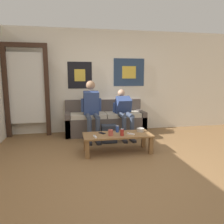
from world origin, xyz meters
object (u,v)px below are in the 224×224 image
Objects in this scene: person_seated_teen at (124,111)px; ceramic_bowl at (140,130)px; person_seated_adult at (92,107)px; drink_can_red at (122,132)px; couch at (105,122)px; coffee_table at (117,137)px; pillar_candle at (111,133)px; backpack at (109,134)px; game_controller_near_right at (95,137)px; cell_phone at (102,133)px; drink_can_blue at (117,129)px; game_controller_near_left at (131,134)px.

ceramic_bowl is at bearing -84.30° from person_seated_teen.
person_seated_adult is 10.56× the size of drink_can_red.
couch is 1.38m from coffee_table.
person_seated_teen is 0.97m from ceramic_bowl.
pillar_candle is at bearing 168.38° from drink_can_red.
person_seated_teen is at bearing 64.78° from pillar_candle.
backpack reaches higher than game_controller_near_right.
person_seated_adult reaches higher than couch.
cell_phone is at bearing 55.74° from game_controller_near_right.
cell_phone is (-0.33, 0.22, -0.06)m from drink_can_red.
ceramic_bowl is 1.27× the size of pillar_candle.
drink_can_blue is 0.83× the size of cell_phone.
backpack is at bearing 98.26° from drink_can_blue.
cell_phone is (-0.13, 0.18, -0.05)m from pillar_candle.
drink_can_blue is 1.00× the size of drink_can_red.
backpack is 3.05× the size of drink_can_red.
pillar_candle is at bearing -95.13° from couch.
game_controller_near_left is at bearing -68.32° from backpack.
backpack is 2.56× the size of game_controller_near_right.
coffee_table is 0.97× the size of person_seated_adult.
drink_can_red is 0.50m from game_controller_near_right.
backpack is (-0.04, 0.63, -0.11)m from coffee_table.
person_seated_adult is 1.16m from pillar_candle.
pillar_candle is (-0.10, -0.71, 0.22)m from backpack.
ceramic_bowl is at bearing -47.14° from person_seated_adult.
pillar_candle is at bearing -53.80° from cell_phone.
cell_phone is at bearing -113.48° from backpack.
coffee_table is 0.65m from backpack.
person_seated_adult reaches higher than drink_can_red.
drink_can_red is at bearing -33.57° from cell_phone.
drink_can_blue is at bearing -111.60° from person_seated_teen.
game_controller_near_left is (0.61, -1.08, -0.36)m from person_seated_adult.
game_controller_near_right is (-0.46, -0.28, -0.05)m from drink_can_blue.
game_controller_near_right is (-0.49, -0.02, -0.05)m from drink_can_red.
person_seated_teen is 1.45m from game_controller_near_right.
cell_phone is at bearing 179.35° from ceramic_bowl.
game_controller_near_left is (-0.14, -1.11, -0.25)m from person_seated_teen.
person_seated_adult is 1.30m from game_controller_near_left.
coffee_table is 0.30m from cell_phone.
person_seated_adult is 1.20m from game_controller_near_right.
ceramic_bowl is 0.29m from game_controller_near_left.
drink_can_blue is at bearing -65.06° from person_seated_adult.
person_seated_adult is 8.88× the size of game_controller_near_right.
couch is 0.61m from person_seated_teen.
drink_can_red is (0.07, -1.50, 0.11)m from couch.
cell_phone is at bearing 146.43° from drink_can_red.
couch is 16.31× the size of pillar_candle.
ceramic_bowl is 0.45m from drink_can_blue.
ceramic_bowl is 0.64m from pillar_candle.
pillar_candle is 0.79× the size of cell_phone.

